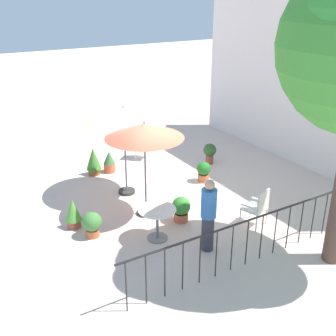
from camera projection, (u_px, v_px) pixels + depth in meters
name	position (u px, v px, depth m)	size (l,w,h in m)	color
ground_plane	(164.00, 200.00, 10.85)	(60.00, 60.00, 0.00)	beige
villa_facade	(310.00, 75.00, 12.08)	(9.21, 0.30, 5.50)	white
terrace_railing	(248.00, 235.00, 8.04)	(0.03, 5.54, 1.01)	black
patio_umbrella_0	(144.00, 132.00, 9.36)	(1.81, 1.81, 2.35)	#2D2D2D
patio_umbrella_1	(124.00, 117.00, 10.39)	(2.11, 2.11, 2.40)	#2D2D2D
cafe_table_0	(157.00, 218.00, 8.96)	(0.82, 0.82, 0.73)	white
patio_chair_0	(258.00, 206.00, 9.45)	(0.59, 0.61, 0.92)	silver
patio_chair_1	(141.00, 144.00, 13.33)	(0.63, 0.63, 0.84)	silver
potted_plant_0	(109.00, 162.00, 12.38)	(0.35, 0.35, 0.64)	#CB6441
potted_plant_1	(181.00, 208.00, 9.74)	(0.44, 0.44, 0.62)	#BD5B3F
potted_plant_2	(94.00, 160.00, 12.16)	(0.44, 0.44, 0.83)	#95522E
potted_plant_3	(73.00, 213.00, 9.46)	(0.38, 0.38, 0.70)	brown
potted_plant_4	(204.00, 171.00, 11.77)	(0.39, 0.39, 0.59)	#B76339
potted_plant_5	(210.00, 152.00, 12.96)	(0.40, 0.40, 0.65)	brown
potted_plant_6	(92.00, 224.00, 9.13)	(0.43, 0.43, 0.58)	#B85B37
standing_person	(208.00, 215.00, 8.47)	(0.45, 0.45, 1.60)	#33333D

